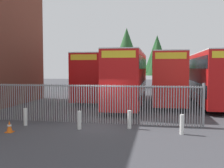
% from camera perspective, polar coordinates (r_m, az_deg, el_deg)
% --- Properties ---
extents(ground_plane, '(100.00, 100.00, 0.00)m').
position_cam_1_polar(ground_plane, '(22.66, 1.73, -4.44)').
color(ground_plane, '#3D3D42').
extents(palisade_fence, '(13.83, 0.14, 2.35)m').
position_cam_1_polar(palisade_fence, '(15.00, -7.23, -4.00)').
color(palisade_fence, gray).
rests_on(palisade_fence, ground).
extents(double_decker_bus_near_gate, '(2.54, 10.81, 4.42)m').
position_cam_1_polar(double_decker_bus_near_gate, '(23.03, 21.08, 1.51)').
color(double_decker_bus_near_gate, red).
rests_on(double_decker_bus_near_gate, ground).
extents(double_decker_bus_behind_fence_left, '(2.54, 10.81, 4.42)m').
position_cam_1_polar(double_decker_bus_behind_fence_left, '(21.31, 3.54, 1.59)').
color(double_decker_bus_behind_fence_left, red).
rests_on(double_decker_bus_behind_fence_left, ground).
extents(double_decker_bus_behind_fence_right, '(2.54, 10.81, 4.42)m').
position_cam_1_polar(double_decker_bus_behind_fence_right, '(23.69, 12.11, 1.71)').
color(double_decker_bus_behind_fence_right, red).
rests_on(double_decker_bus_behind_fence_right, ground).
extents(double_decker_bus_far_back, '(2.54, 10.81, 4.42)m').
position_cam_1_polar(double_decker_bus_far_back, '(25.77, -2.96, 1.93)').
color(double_decker_bus_far_back, '#B70C0C').
rests_on(double_decker_bus_far_back, ground).
extents(bollard_near_left, '(0.20, 0.20, 0.95)m').
position_cam_1_polar(bollard_near_left, '(14.98, -18.61, -6.90)').
color(bollard_near_left, silver).
rests_on(bollard_near_left, ground).
extents(bollard_center_front, '(0.20, 0.20, 0.95)m').
position_cam_1_polar(bollard_center_front, '(13.44, -7.24, -7.93)').
color(bollard_center_front, silver).
rests_on(bollard_center_front, ground).
extents(bollard_near_right, '(0.20, 0.20, 0.95)m').
position_cam_1_polar(bollard_near_right, '(13.55, 3.89, -7.82)').
color(bollard_near_right, silver).
rests_on(bollard_near_right, ground).
extents(bollard_far_right, '(0.20, 0.20, 0.95)m').
position_cam_1_polar(bollard_far_right, '(12.79, 15.19, -8.61)').
color(bollard_far_right, silver).
rests_on(bollard_far_right, ground).
extents(traffic_cone_by_gate, '(0.34, 0.34, 0.59)m').
position_cam_1_polar(traffic_cone_by_gate, '(13.71, -21.73, -8.72)').
color(traffic_cone_by_gate, orange).
rests_on(traffic_cone_by_gate, ground).
extents(tree_tall_back, '(3.74, 3.74, 7.41)m').
position_cam_1_polar(tree_tall_back, '(39.12, 9.97, 5.79)').
color(tree_tall_back, '#4C3823').
rests_on(tree_tall_back, ground).
extents(tree_short_side, '(5.48, 5.48, 9.91)m').
position_cam_1_polar(tree_short_side, '(43.97, 3.24, 7.24)').
color(tree_short_side, '#4C3823').
rests_on(tree_short_side, ground).
extents(tree_mid_row, '(3.87, 3.87, 8.07)m').
position_cam_1_polar(tree_mid_row, '(39.51, 9.91, 6.59)').
color(tree_mid_row, '#4C3823').
rests_on(tree_mid_row, ground).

